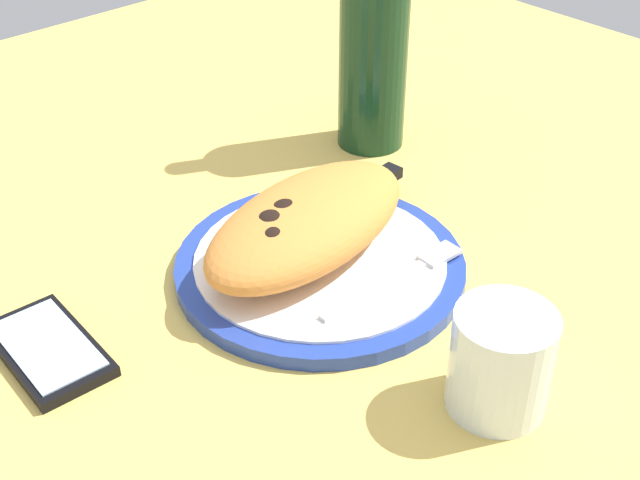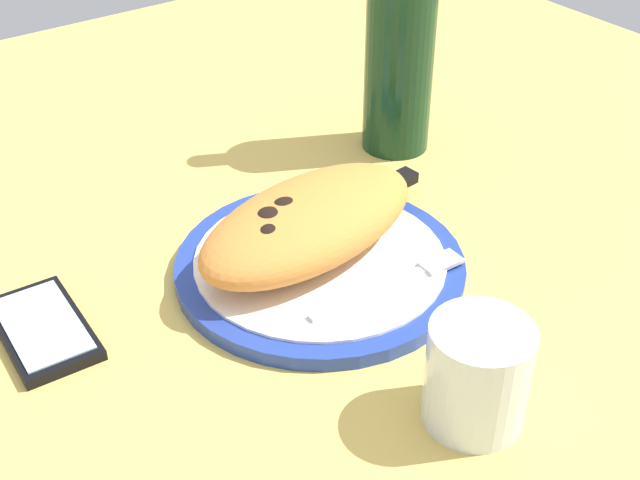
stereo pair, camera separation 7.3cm
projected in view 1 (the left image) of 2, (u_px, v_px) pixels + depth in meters
ground_plane at (320, 285)px, 82.20cm from camera, size 150.00×150.00×3.00cm
plate at (320, 265)px, 80.87cm from camera, size 27.30×27.30×1.72cm
calzone at (305, 224)px, 79.44cm from camera, size 26.23×16.07×6.11cm
fork at (405, 273)px, 78.04cm from camera, size 16.28×2.35×0.40cm
knife at (347, 200)px, 87.77cm from camera, size 23.79×3.92×1.20cm
smartphone at (48, 349)px, 71.65cm from camera, size 7.41×12.63×1.16cm
water_glass at (500, 367)px, 65.26cm from camera, size 7.87×7.87×8.70cm
wine_bottle at (374, 42)px, 95.53cm from camera, size 7.79×7.79×30.90cm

